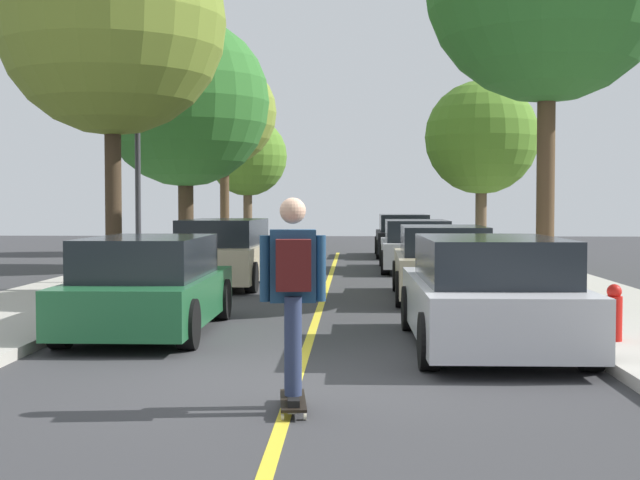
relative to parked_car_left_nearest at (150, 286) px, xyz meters
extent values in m
plane|color=#353538|center=(2.28, -3.45, -0.67)|extent=(80.00, 80.00, 0.00)
cube|color=gold|center=(2.28, 0.55, -0.67)|extent=(0.12, 39.20, 0.01)
cube|color=#1E5B33|center=(0.00, 0.03, -0.18)|extent=(1.73, 4.23, 0.62)
cube|color=black|center=(0.00, -0.06, 0.41)|extent=(1.52, 2.69, 0.56)
cylinder|color=black|center=(0.81, -1.38, -0.35)|extent=(0.22, 0.64, 0.64)
cylinder|color=black|center=(-0.80, -1.39, -0.35)|extent=(0.22, 0.64, 0.64)
cylinder|color=black|center=(0.80, 1.44, -0.35)|extent=(0.22, 0.64, 0.64)
cylinder|color=black|center=(-0.81, 1.44, -0.35)|extent=(0.22, 0.64, 0.64)
cube|color=#BCAD89|center=(0.00, 7.18, -0.13)|extent=(1.96, 4.65, 0.72)
cube|color=black|center=(0.00, 7.09, 0.52)|extent=(1.69, 2.97, 0.57)
cylinder|color=black|center=(0.78, 5.56, -0.35)|extent=(0.24, 0.65, 0.64)
cylinder|color=black|center=(-0.90, 5.62, -0.35)|extent=(0.24, 0.65, 0.64)
cylinder|color=black|center=(0.90, 8.74, -0.35)|extent=(0.24, 0.65, 0.64)
cylinder|color=black|center=(-0.78, 8.80, -0.35)|extent=(0.24, 0.65, 0.64)
cube|color=#B7B7BC|center=(4.56, -1.11, -0.15)|extent=(1.90, 4.42, 0.68)
cube|color=black|center=(4.56, -1.27, 0.47)|extent=(1.66, 2.77, 0.54)
cylinder|color=black|center=(3.68, 0.39, -0.35)|extent=(0.22, 0.64, 0.64)
cylinder|color=black|center=(5.43, 0.40, -0.35)|extent=(0.22, 0.64, 0.64)
cylinder|color=black|center=(3.70, -2.63, -0.35)|extent=(0.22, 0.64, 0.64)
cylinder|color=black|center=(5.44, -2.61, -0.35)|extent=(0.22, 0.64, 0.64)
cube|color=#BCAD89|center=(4.56, 4.58, -0.15)|extent=(1.85, 4.26, 0.69)
cube|color=black|center=(4.56, 4.46, 0.46)|extent=(1.60, 2.58, 0.53)
cylinder|color=black|center=(3.79, 6.01, -0.35)|extent=(0.24, 0.65, 0.64)
cylinder|color=black|center=(5.41, 5.97, -0.35)|extent=(0.24, 0.65, 0.64)
cylinder|color=black|center=(3.71, 3.20, -0.35)|extent=(0.24, 0.65, 0.64)
cylinder|color=black|center=(5.34, 3.16, -0.35)|extent=(0.24, 0.65, 0.64)
cube|color=#B7B7BC|center=(4.56, 11.72, -0.17)|extent=(1.93, 4.53, 0.64)
cube|color=black|center=(4.56, 11.61, 0.43)|extent=(1.68, 3.00, 0.56)
cylinder|color=black|center=(3.72, 13.29, -0.35)|extent=(0.23, 0.64, 0.64)
cylinder|color=black|center=(5.45, 13.26, -0.35)|extent=(0.23, 0.64, 0.64)
cylinder|color=black|center=(3.67, 10.18, -0.35)|extent=(0.23, 0.64, 0.64)
cylinder|color=black|center=(5.40, 10.15, -0.35)|extent=(0.23, 0.64, 0.64)
cube|color=black|center=(4.56, 17.96, -0.14)|extent=(1.84, 4.24, 0.69)
cube|color=black|center=(4.56, 17.87, 0.49)|extent=(1.61, 2.87, 0.58)
cylinder|color=black|center=(3.73, 19.38, -0.35)|extent=(0.23, 0.64, 0.64)
cylinder|color=black|center=(5.42, 19.37, -0.35)|extent=(0.23, 0.64, 0.64)
cylinder|color=black|center=(3.71, 16.55, -0.35)|extent=(0.23, 0.64, 0.64)
cylinder|color=black|center=(5.39, 16.54, -0.35)|extent=(0.23, 0.64, 0.64)
cylinder|color=#3D2D1E|center=(-1.80, 4.67, 1.56)|extent=(0.32, 0.32, 4.18)
sphere|color=olive|center=(-1.80, 4.67, 4.68)|extent=(4.43, 4.43, 4.43)
cylinder|color=#3D2D1E|center=(-1.80, 12.02, 1.02)|extent=(0.42, 0.42, 3.11)
sphere|color=#2D6B28|center=(-1.80, 12.02, 3.95)|extent=(4.67, 4.67, 4.67)
cylinder|color=#4C3823|center=(-1.80, 19.32, 1.45)|extent=(0.33, 0.33, 3.97)
sphere|color=olive|center=(-1.80, 19.32, 4.41)|extent=(3.77, 3.77, 3.77)
cylinder|color=brown|center=(-1.80, 26.20, 0.87)|extent=(0.39, 0.39, 2.80)
sphere|color=#4C7A23|center=(-1.80, 26.20, 3.21)|extent=(3.46, 3.46, 3.46)
cylinder|color=#4C3823|center=(6.36, 3.96, 1.57)|extent=(0.33, 0.33, 4.19)
cylinder|color=brown|center=(6.36, 12.07, 0.81)|extent=(0.31, 0.31, 2.67)
sphere|color=#4C7A23|center=(6.36, 12.07, 2.96)|extent=(3.10, 3.10, 3.10)
cylinder|color=#B2140F|center=(6.06, -1.37, -0.25)|extent=(0.20, 0.20, 0.55)
sphere|color=#B2140F|center=(6.06, -1.37, 0.08)|extent=(0.18, 0.18, 0.18)
cylinder|color=#38383D|center=(-1.75, 6.42, 1.86)|extent=(0.12, 0.12, 4.79)
cube|color=#EAE5C6|center=(-1.75, 6.42, 4.38)|extent=(0.36, 0.24, 0.20)
cube|color=black|center=(2.34, -4.55, -0.58)|extent=(0.30, 0.86, 0.02)
cylinder|color=beige|center=(2.21, -4.22, -0.64)|extent=(0.03, 0.06, 0.06)
cylinder|color=beige|center=(2.40, -4.20, -0.64)|extent=(0.03, 0.06, 0.06)
cylinder|color=beige|center=(2.28, -4.90, -0.64)|extent=(0.03, 0.06, 0.06)
cylinder|color=beige|center=(2.46, -4.88, -0.64)|extent=(0.03, 0.06, 0.06)
cube|color=#99999E|center=(2.31, -4.21, -0.60)|extent=(0.10, 0.05, 0.02)
cube|color=#99999E|center=(2.37, -4.89, -0.60)|extent=(0.10, 0.05, 0.02)
cube|color=black|center=(2.32, -4.33, -0.54)|extent=(0.12, 0.27, 0.06)
cube|color=black|center=(2.36, -4.77, -0.54)|extent=(0.12, 0.27, 0.06)
cylinder|color=#283351|center=(2.33, -4.43, -0.08)|extent=(0.16, 0.16, 0.86)
cylinder|color=#283351|center=(2.35, -4.67, -0.08)|extent=(0.16, 0.16, 0.86)
cube|color=navy|center=(2.34, -4.55, 0.61)|extent=(0.42, 0.26, 0.63)
sphere|color=tan|center=(2.34, -4.55, 1.09)|extent=(0.23, 0.23, 0.23)
cylinder|color=navy|center=(2.09, -4.57, 0.59)|extent=(0.10, 0.10, 0.58)
cylinder|color=navy|center=(2.58, -4.53, 0.59)|extent=(0.10, 0.10, 0.58)
cube|color=#4C1414|center=(2.36, -4.75, 0.63)|extent=(0.32, 0.21, 0.44)
camera|label=1|loc=(2.88, -12.20, 1.16)|focal=49.27mm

